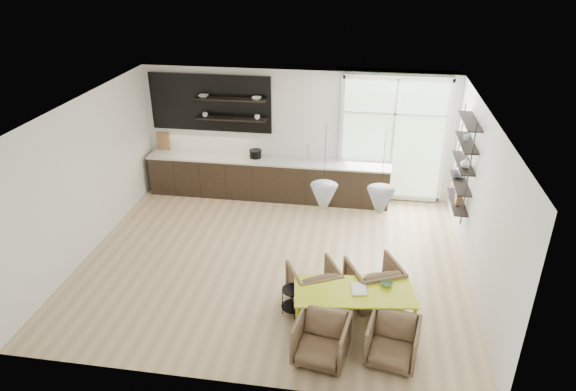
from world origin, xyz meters
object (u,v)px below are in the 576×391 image
object	(u,v)px
armchair_back_right	(373,282)
dining_table	(354,293)
armchair_back_left	(314,284)
wire_stool	(293,298)
armchair_front_right	(393,342)
armchair_front_left	(321,339)

from	to	relation	value
armchair_back_right	dining_table	bearing A→B (deg)	40.49
armchair_back_left	wire_stool	bearing A→B (deg)	22.20
armchair_back_right	wire_stool	size ratio (longest dim) A/B	1.73
dining_table	armchair_front_right	xyz separation A→B (m)	(0.58, -0.65, -0.28)
wire_stool	dining_table	bearing A→B (deg)	-8.77
wire_stool	armchair_front_left	bearing A→B (deg)	-59.51
armchair_back_right	armchair_front_right	distance (m)	1.35
dining_table	armchair_front_right	distance (m)	0.92
dining_table	armchair_front_left	bearing A→B (deg)	-125.55
armchair_back_left	armchair_front_right	bearing A→B (deg)	110.60
armchair_back_left	armchair_front_right	xyz separation A→B (m)	(1.24, -1.14, -0.02)
armchair_front_right	dining_table	bearing A→B (deg)	142.28
armchair_back_left	armchair_front_left	world-z (taller)	armchair_back_left
armchair_front_left	wire_stool	bearing A→B (deg)	129.21
armchair_back_left	armchair_front_left	size ratio (longest dim) A/B	1.03
armchair_back_left	wire_stool	distance (m)	0.45
armchair_front_right	wire_stool	distance (m)	1.73
dining_table	armchair_front_right	world-z (taller)	dining_table
dining_table	armchair_front_left	xyz separation A→B (m)	(-0.40, -0.78, -0.27)
armchair_back_left	armchair_back_right	size ratio (longest dim) A/B	0.95
dining_table	wire_stool	size ratio (longest dim) A/B	4.05
dining_table	armchair_back_left	bearing A→B (deg)	135.29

